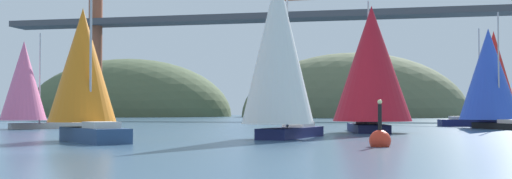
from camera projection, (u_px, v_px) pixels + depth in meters
The scene contains 11 objects.
ground_plane at pixel (41, 152), 28.50m from camera, with size 360.00×360.00×0.00m, color #385670.
headland_center at pixel (353, 117), 159.24m from camera, with size 56.19×44.00×32.00m, color #5B6647.
headland_left at pixel (128, 116), 172.08m from camera, with size 56.28×44.00×30.97m, color #4C5B3D.
suspension_bridge at pixel (312, 12), 121.89m from camera, with size 125.68×6.00×42.56m.
sailboat_pink_spinnaker at pixel (25, 83), 61.37m from camera, with size 7.70×7.56×9.31m.
sailboat_red_spinnaker at pixel (493, 76), 70.71m from camera, with size 9.09×5.95×10.88m.
sailboat_blue_spinnaker at pixel (489, 76), 63.25m from camera, with size 7.51×10.52×11.30m.
sailboat_orange_sail at pixel (84, 71), 38.37m from camera, with size 7.42×7.29×8.66m.
sailboat_white_mainsail at pixel (279, 52), 40.55m from camera, with size 5.39×9.09×11.28m.
sailboat_crimson_sail at pixel (372, 66), 51.39m from camera, with size 7.29×10.70×10.94m.
channel_buoy at pixel (380, 139), 32.29m from camera, with size 1.10×1.10×2.64m.
Camera 1 is at (15.50, -25.85, 1.89)m, focal length 44.85 mm.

